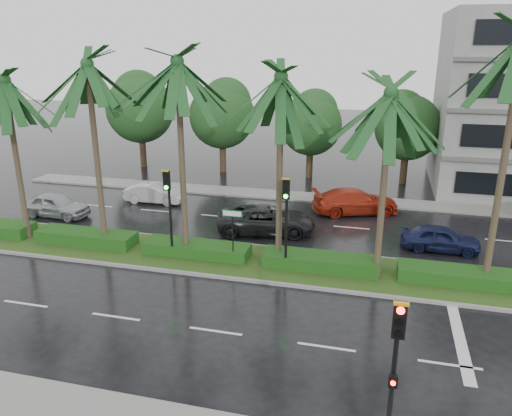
% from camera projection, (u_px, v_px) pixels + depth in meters
% --- Properties ---
extents(ground, '(120.00, 120.00, 0.00)m').
position_uv_depth(ground, '(251.00, 273.00, 22.63)').
color(ground, black).
rests_on(ground, ground).
extents(far_sidewalk, '(40.00, 2.00, 0.12)m').
position_uv_depth(far_sidewalk, '(297.00, 196.00, 33.64)').
color(far_sidewalk, gray).
rests_on(far_sidewalk, ground).
extents(median, '(36.00, 4.00, 0.15)m').
position_uv_depth(median, '(257.00, 262.00, 23.52)').
color(median, gray).
rests_on(median, ground).
extents(hedge, '(35.20, 1.40, 0.60)m').
position_uv_depth(hedge, '(257.00, 255.00, 23.41)').
color(hedge, '#1B4012').
rests_on(hedge, median).
extents(lane_markings, '(34.00, 13.06, 0.01)m').
position_uv_depth(lane_markings, '(316.00, 284.00, 21.52)').
color(lane_markings, silver).
rests_on(lane_markings, ground).
extents(palm_row, '(26.30, 4.20, 10.84)m').
position_uv_depth(palm_row, '(229.00, 85.00, 21.27)').
color(palm_row, '#483D29').
rests_on(palm_row, median).
extents(signal_near, '(0.34, 0.45, 4.36)m').
position_uv_depth(signal_near, '(394.00, 373.00, 11.79)').
color(signal_near, black).
rests_on(signal_near, near_sidewalk).
extents(signal_median_left, '(0.34, 0.42, 4.36)m').
position_uv_depth(signal_median_left, '(169.00, 201.00, 22.90)').
color(signal_median_left, black).
rests_on(signal_median_left, median).
extents(signal_median_right, '(0.34, 0.42, 4.36)m').
position_uv_depth(signal_median_right, '(286.00, 211.00, 21.60)').
color(signal_median_right, black).
rests_on(signal_median_right, median).
extents(street_sign, '(0.95, 0.09, 2.60)m').
position_uv_depth(street_sign, '(232.00, 223.00, 22.63)').
color(street_sign, black).
rests_on(street_sign, median).
extents(bg_trees, '(33.28, 5.46, 7.88)m').
position_uv_depth(bg_trees, '(298.00, 115.00, 37.54)').
color(bg_trees, '#3D2F1C').
rests_on(bg_trees, ground).
extents(car_silver, '(1.91, 4.19, 1.40)m').
position_uv_depth(car_silver, '(56.00, 205.00, 29.75)').
color(car_silver, '#A4A8AC').
rests_on(car_silver, ground).
extents(car_white, '(1.47, 3.86, 1.26)m').
position_uv_depth(car_white, '(154.00, 193.00, 32.36)').
color(car_white, '#B6B6B6').
rests_on(car_white, ground).
extents(car_darkgrey, '(3.39, 5.66, 1.47)m').
position_uv_depth(car_darkgrey, '(266.00, 220.00, 27.19)').
color(car_darkgrey, black).
rests_on(car_darkgrey, ground).
extents(car_red, '(3.85, 5.61, 1.51)m').
position_uv_depth(car_red, '(355.00, 201.00, 30.33)').
color(car_red, '#A12411').
rests_on(car_red, ground).
extents(car_blue, '(1.54, 3.81, 1.30)m').
position_uv_depth(car_blue, '(440.00, 238.00, 24.86)').
color(car_blue, '#171E47').
rests_on(car_blue, ground).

